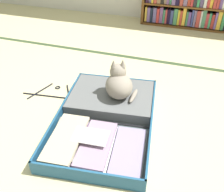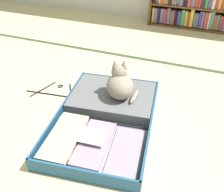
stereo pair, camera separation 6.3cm
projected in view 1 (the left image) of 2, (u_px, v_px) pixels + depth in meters
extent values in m
plane|color=#C6BB88|center=(111.00, 152.00, 1.51)|extent=(10.00, 10.00, 0.00)
cube|color=#324528|center=(151.00, 60.00, 2.45)|extent=(4.80, 0.05, 0.00)
cube|color=brown|center=(206.00, 27.00, 3.13)|extent=(1.57, 0.23, 0.02)
cube|color=brown|center=(211.00, 7.00, 2.98)|extent=(1.54, 0.23, 0.02)
cube|color=gold|center=(147.00, 12.00, 3.25)|extent=(0.03, 0.19, 0.18)
cube|color=slate|center=(150.00, 13.00, 3.24)|extent=(0.04, 0.19, 0.18)
cube|color=black|center=(153.00, 13.00, 3.23)|extent=(0.03, 0.19, 0.18)
cube|color=slate|center=(156.00, 13.00, 3.23)|extent=(0.04, 0.19, 0.18)
cube|color=#BB3333|center=(159.00, 14.00, 3.21)|extent=(0.03, 0.19, 0.17)
cube|color=#7B4F88|center=(162.00, 13.00, 3.20)|extent=(0.04, 0.19, 0.19)
cube|color=#38805B|center=(165.00, 15.00, 3.20)|extent=(0.02, 0.19, 0.16)
cube|color=#B23E3F|center=(167.00, 15.00, 3.18)|extent=(0.02, 0.19, 0.17)
cube|color=black|center=(169.00, 15.00, 3.19)|extent=(0.03, 0.19, 0.17)
cube|color=#3D4883|center=(173.00, 15.00, 3.17)|extent=(0.04, 0.19, 0.17)
cube|color=#417D51|center=(176.00, 15.00, 3.15)|extent=(0.04, 0.19, 0.19)
cube|color=gold|center=(179.00, 15.00, 3.15)|extent=(0.02, 0.19, 0.18)
cube|color=#B23B2B|center=(182.00, 16.00, 3.14)|extent=(0.03, 0.19, 0.17)
cube|color=yellow|center=(185.00, 15.00, 3.12)|extent=(0.04, 0.19, 0.21)
cube|color=#3E7755|center=(187.00, 17.00, 3.13)|extent=(0.02, 0.19, 0.17)
cube|color=#6F4C98|center=(190.00, 17.00, 3.12)|extent=(0.03, 0.19, 0.17)
cube|color=#3D468C|center=(193.00, 16.00, 3.10)|extent=(0.02, 0.19, 0.20)
cube|color=slate|center=(195.00, 17.00, 3.09)|extent=(0.02, 0.19, 0.20)
cube|color=#B03C38|center=(198.00, 17.00, 3.08)|extent=(0.04, 0.19, 0.19)
cube|color=silver|center=(201.00, 17.00, 3.07)|extent=(0.02, 0.19, 0.20)
cube|color=#498362|center=(204.00, 17.00, 3.06)|extent=(0.04, 0.19, 0.21)
cube|color=#B7353C|center=(207.00, 18.00, 3.07)|extent=(0.03, 0.19, 0.17)
cube|color=#388A60|center=(210.00, 19.00, 3.06)|extent=(0.02, 0.19, 0.18)
cube|color=#AE332D|center=(213.00, 19.00, 3.05)|extent=(0.03, 0.19, 0.17)
cube|color=#6B5097|center=(216.00, 19.00, 3.03)|extent=(0.02, 0.19, 0.19)
cube|color=gold|center=(219.00, 19.00, 3.01)|extent=(0.04, 0.19, 0.21)
cube|color=#39874E|center=(223.00, 19.00, 3.01)|extent=(0.03, 0.19, 0.19)
cube|color=#B03733|center=(219.00, 0.00, 2.91)|extent=(0.03, 0.19, 0.16)
cube|color=#215279|center=(97.00, 150.00, 1.51)|extent=(0.67, 0.54, 0.01)
cube|color=#215279|center=(86.00, 177.00, 1.31)|extent=(0.61, 0.09, 0.10)
cube|color=#215279|center=(48.00, 138.00, 1.54)|extent=(0.07, 0.46, 0.10)
cube|color=#215279|center=(148.00, 152.00, 1.44)|extent=(0.07, 0.46, 0.10)
cube|color=#495556|center=(97.00, 148.00, 1.51)|extent=(0.65, 0.52, 0.01)
cube|color=#215279|center=(112.00, 103.00, 1.89)|extent=(0.67, 0.54, 0.01)
cube|color=#215279|center=(117.00, 82.00, 2.04)|extent=(0.61, 0.09, 0.10)
cube|color=#215279|center=(72.00, 94.00, 1.91)|extent=(0.07, 0.46, 0.10)
cube|color=#215279|center=(153.00, 103.00, 1.82)|extent=(0.07, 0.46, 0.10)
cube|color=#495556|center=(112.00, 102.00, 1.88)|extent=(0.65, 0.52, 0.01)
cylinder|color=black|center=(105.00, 122.00, 1.69)|extent=(0.59, 0.09, 0.02)
cube|color=#9480A2|center=(66.00, 143.00, 1.52)|extent=(0.21, 0.40, 0.02)
cube|color=slate|center=(66.00, 138.00, 1.52)|extent=(0.24, 0.38, 0.02)
cube|color=tan|center=(66.00, 138.00, 1.49)|extent=(0.22, 0.42, 0.02)
cube|color=silver|center=(97.00, 148.00, 1.49)|extent=(0.22, 0.41, 0.02)
cube|color=#9A7E98|center=(96.00, 144.00, 1.49)|extent=(0.21, 0.40, 0.02)
cube|color=slate|center=(130.00, 151.00, 1.48)|extent=(0.21, 0.38, 0.01)
cube|color=#8C7FA2|center=(128.00, 151.00, 1.46)|extent=(0.22, 0.39, 0.02)
cube|color=white|center=(91.00, 136.00, 1.49)|extent=(0.22, 0.15, 0.01)
cube|color=#5B5D5E|center=(112.00, 98.00, 1.86)|extent=(0.64, 0.51, 0.08)
torus|color=white|center=(109.00, 97.00, 1.81)|extent=(0.12, 0.12, 0.01)
cylinder|color=black|center=(96.00, 81.00, 2.06)|extent=(0.02, 0.02, 0.09)
cylinder|color=black|center=(138.00, 85.00, 2.01)|extent=(0.02, 0.02, 0.09)
cube|color=white|center=(89.00, 175.00, 1.31)|extent=(0.03, 0.01, 0.03)
cube|color=white|center=(61.00, 173.00, 1.34)|extent=(0.03, 0.01, 0.03)
ellipsoid|color=gray|center=(119.00, 86.00, 1.76)|extent=(0.27, 0.28, 0.16)
ellipsoid|color=gray|center=(118.00, 86.00, 1.83)|extent=(0.15, 0.13, 0.09)
sphere|color=gray|center=(118.00, 72.00, 1.75)|extent=(0.11, 0.11, 0.11)
cone|color=gray|center=(123.00, 63.00, 1.71)|extent=(0.04, 0.04, 0.05)
cone|color=gray|center=(114.00, 63.00, 1.70)|extent=(0.04, 0.04, 0.05)
sphere|color=gold|center=(120.00, 67.00, 1.79)|extent=(0.02, 0.02, 0.02)
sphere|color=gold|center=(114.00, 68.00, 1.78)|extent=(0.02, 0.02, 0.02)
ellipsoid|color=gray|center=(134.00, 96.00, 1.78)|extent=(0.04, 0.17, 0.03)
cylinder|color=black|center=(52.00, 96.00, 1.96)|extent=(0.47, 0.07, 0.01)
cylinder|color=black|center=(40.00, 91.00, 2.02)|extent=(0.08, 0.25, 0.01)
cylinder|color=black|center=(69.00, 94.00, 1.98)|extent=(0.14, 0.23, 0.01)
torus|color=black|center=(58.00, 87.00, 2.06)|extent=(0.05, 0.05, 0.01)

